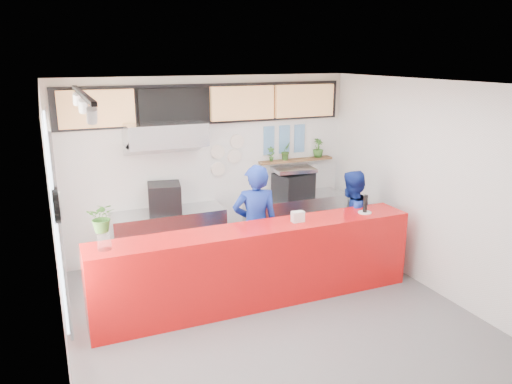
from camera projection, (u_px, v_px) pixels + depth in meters
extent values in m
plane|color=slate|center=(270.00, 315.00, 6.59)|extent=(5.00, 5.00, 0.00)
plane|color=silver|center=(272.00, 83.00, 5.79)|extent=(5.00, 5.00, 0.00)
plane|color=white|center=(209.00, 167.00, 8.41)|extent=(5.00, 0.00, 5.00)
plane|color=white|center=(55.00, 234.00, 5.25)|extent=(0.00, 5.00, 5.00)
plane|color=white|center=(429.00, 187.00, 7.13)|extent=(0.00, 5.00, 5.00)
cube|color=red|center=(258.00, 265.00, 6.80)|extent=(4.50, 0.60, 1.10)
cube|color=beige|center=(207.00, 101.00, 8.11)|extent=(5.00, 0.02, 0.80)
cube|color=#B2B5BA|center=(169.00, 237.00, 8.12)|extent=(1.80, 0.60, 0.90)
cube|color=black|center=(165.00, 198.00, 7.92)|extent=(0.59, 0.59, 0.45)
cube|color=#B2B5BA|center=(165.00, 134.00, 7.63)|extent=(1.20, 0.70, 0.35)
cube|color=#B2B5BA|center=(166.00, 147.00, 7.68)|extent=(1.20, 0.69, 0.31)
cube|color=#B2B5BA|center=(295.00, 220.00, 8.99)|extent=(1.80, 0.60, 0.90)
cube|color=black|center=(293.00, 185.00, 8.80)|extent=(0.75, 0.62, 0.42)
cube|color=#A6A9AD|center=(294.00, 170.00, 8.72)|extent=(0.75, 0.55, 0.06)
cube|color=brown|center=(296.00, 160.00, 8.92)|extent=(1.40, 0.18, 0.04)
cube|color=tan|center=(97.00, 109.00, 7.37)|extent=(1.10, 0.10, 0.55)
cube|color=black|center=(174.00, 106.00, 7.80)|extent=(1.10, 0.10, 0.55)
cube|color=tan|center=(243.00, 103.00, 8.24)|extent=(1.10, 0.10, 0.55)
cube|color=tan|center=(304.00, 101.00, 8.68)|extent=(1.10, 0.10, 0.55)
cube|color=black|center=(208.00, 104.00, 8.10)|extent=(4.80, 0.04, 0.65)
cube|color=silver|center=(55.00, 208.00, 5.48)|extent=(0.04, 2.20, 1.90)
cube|color=#B2B5BA|center=(57.00, 207.00, 5.48)|extent=(0.03, 2.30, 2.00)
cylinder|color=black|center=(56.00, 207.00, 4.32)|extent=(0.05, 0.30, 0.30)
cylinder|color=white|center=(60.00, 206.00, 4.33)|extent=(0.02, 0.26, 0.26)
cube|color=black|center=(82.00, 94.00, 5.02)|extent=(0.05, 2.40, 0.04)
cylinder|color=silver|center=(218.00, 152.00, 8.37)|extent=(0.24, 0.03, 0.24)
cylinder|color=silver|center=(234.00, 156.00, 8.51)|extent=(0.24, 0.03, 0.24)
cylinder|color=silver|center=(218.00, 169.00, 8.45)|extent=(0.24, 0.03, 0.24)
cylinder|color=silver|center=(237.00, 141.00, 8.47)|extent=(0.24, 0.03, 0.24)
cube|color=#598CBF|center=(269.00, 133.00, 8.67)|extent=(0.20, 0.02, 0.25)
cube|color=#598CBF|center=(284.00, 132.00, 8.79)|extent=(0.20, 0.02, 0.25)
cube|color=#598CBF|center=(300.00, 131.00, 8.90)|extent=(0.20, 0.02, 0.25)
cube|color=#598CBF|center=(269.00, 148.00, 8.74)|extent=(0.20, 0.02, 0.25)
cube|color=#598CBF|center=(284.00, 146.00, 8.85)|extent=(0.20, 0.02, 0.25)
cube|color=#598CBF|center=(299.00, 145.00, 8.97)|extent=(0.20, 0.02, 0.25)
imported|color=navy|center=(255.00, 226.00, 7.25)|extent=(0.75, 0.58, 1.83)
imported|color=navy|center=(350.00, 221.00, 7.80)|extent=(0.94, 0.83, 1.61)
imported|color=#305F21|center=(271.00, 154.00, 8.70)|extent=(0.15, 0.11, 0.26)
imported|color=#305F21|center=(286.00, 151.00, 8.80)|extent=(0.21, 0.19, 0.32)
imported|color=#305F21|center=(318.00, 148.00, 9.04)|extent=(0.23, 0.21, 0.34)
cylinder|color=silver|center=(104.00, 241.00, 5.87)|extent=(0.19, 0.19, 0.20)
imported|color=#305F21|center=(102.00, 217.00, 5.79)|extent=(0.39, 0.36, 0.36)
cube|color=silver|center=(298.00, 217.00, 6.85)|extent=(0.17, 0.11, 0.15)
cylinder|color=silver|center=(365.00, 212.00, 7.25)|extent=(0.23, 0.23, 0.01)
cylinder|color=black|center=(365.00, 204.00, 7.21)|extent=(0.08, 0.08, 0.25)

